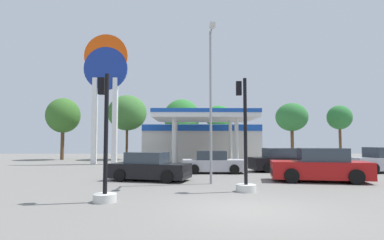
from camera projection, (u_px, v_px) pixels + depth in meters
The scene contains 17 objects.
ground_plane at pixel (245, 209), 9.18m from camera, with size 90.00×90.00×0.00m, color slate.
gas_station at pixel (201, 140), 32.88m from camera, with size 11.73×13.26×4.52m.
station_pole_sign at pixel (105, 81), 28.41m from camera, with size 3.91×0.56×11.72m.
car_0 at pixel (149, 168), 16.11m from camera, with size 4.33×2.75×1.44m.
car_1 at pixel (283, 161), 21.09m from camera, with size 4.51×2.34×1.56m.
car_2 at pixel (320, 166), 15.70m from camera, with size 4.92×2.80×1.66m.
car_3 at pixel (384, 161), 20.37m from camera, with size 4.69×2.41×1.62m.
car_4 at pixel (213, 163), 20.01m from camera, with size 3.97×1.88×1.41m.
traffic_signal_0 at pixel (105, 164), 10.38m from camera, with size 0.76×0.76×4.23m.
traffic_signal_1 at pixel (245, 160), 12.57m from camera, with size 0.80×0.80×4.53m.
tree_0 at pixel (63, 116), 35.43m from camera, with size 3.73×3.73×6.90m.
tree_1 at pixel (127, 113), 35.81m from camera, with size 4.36×4.36×7.28m.
tree_2 at pixel (182, 117), 37.12m from camera, with size 4.24×4.24×6.99m.
tree_3 at pixel (218, 117), 36.67m from camera, with size 3.20×3.20×6.19m.
tree_4 at pixel (292, 117), 36.92m from camera, with size 3.72×3.72×6.54m.
tree_5 at pixel (339, 118), 37.17m from camera, with size 2.85×2.85×6.29m.
corner_streetlamp at pixel (211, 91), 14.89m from camera, with size 0.24×1.48×7.31m.
Camera 1 is at (-1.67, -9.32, 1.95)m, focal length 29.56 mm.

